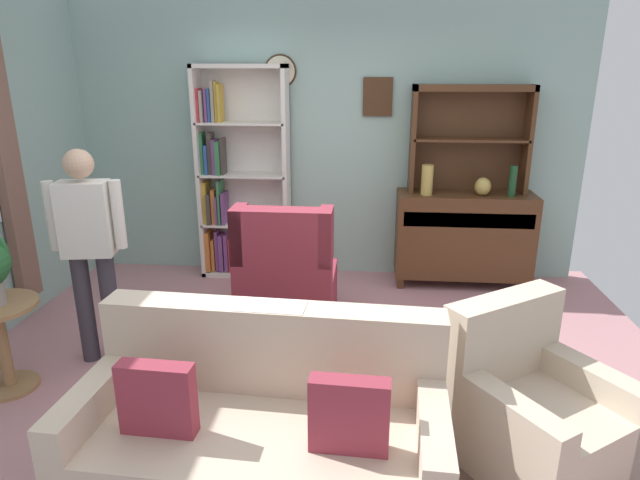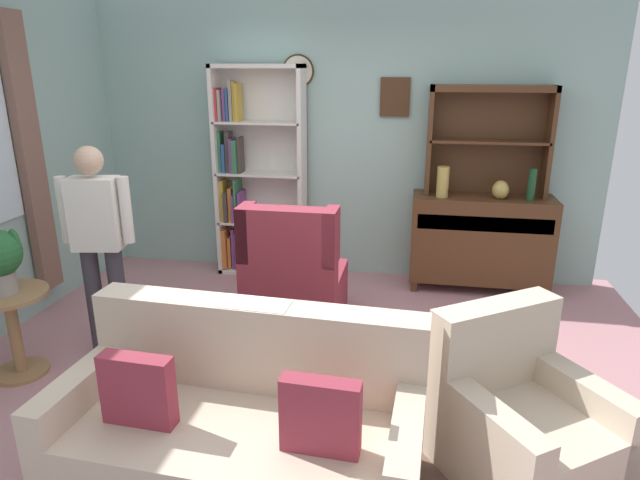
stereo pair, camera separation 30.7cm
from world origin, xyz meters
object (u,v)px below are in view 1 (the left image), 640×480
sideboard_hutch (470,124)px  armchair_floral (532,414)px  bottle_wine (513,181)px  book_stack (310,337)px  couch_floral (262,435)px  plant_stand (1,337)px  person_reading (89,243)px  bookshelf (235,180)px  vase_tall (427,180)px  sideboard (463,235)px  wingback_chair (287,281)px  vase_round (483,187)px  coffee_table (291,352)px

sideboard_hutch → armchair_floral: bearing=-90.6°
bottle_wine → book_stack: bottle_wine is taller
couch_floral → book_stack: couch_floral is taller
plant_stand → person_reading: size_ratio=0.40×
bookshelf → plant_stand: (-1.06, -2.25, -0.61)m
vase_tall → couch_floral: size_ratio=0.15×
vase_tall → couch_floral: vase_tall is taller
bookshelf → vase_tall: (1.87, -0.17, 0.07)m
sideboard → plant_stand: bearing=-146.9°
plant_stand → couch_floral: bearing=-21.5°
bookshelf → person_reading: bearing=-108.5°
vase_tall → wingback_chair: 1.68m
bottle_wine → vase_round: bearing=175.1°
vase_tall → couch_floral: 3.11m
vase_tall → couch_floral: (-1.05, -2.83, -0.75)m
wingback_chair → plant_stand: size_ratio=1.69×
vase_tall → sideboard: bearing=11.6°
sideboard → person_reading: bearing=-148.9°
bookshelf → bottle_wine: 2.66m
sideboard_hutch → wingback_chair: sideboard_hutch is taller
armchair_floral → coffee_table: armchair_floral is taller
couch_floral → book_stack: (0.16, 0.74, 0.17)m
sideboard → bottle_wine: bottle_wine is taller
bookshelf → wingback_chair: (0.67, -1.11, -0.61)m
sideboard_hutch → couch_floral: size_ratio=0.60×
bookshelf → plant_stand: bearing=-115.2°
vase_tall → bottle_wine: bottle_wine is taller
vase_round → book_stack: bearing=-123.9°
person_reading → coffee_table: size_ratio=1.95×
person_reading → book_stack: (1.59, -0.44, -0.43)m
coffee_table → armchair_floral: bearing=-17.3°
bottle_wine → armchair_floral: size_ratio=0.27×
sideboard → armchair_floral: (-0.03, -2.57, -0.22)m
sideboard → couch_floral: 3.25m
sideboard_hutch → bottle_wine: size_ratio=3.78×
sideboard_hutch → armchair_floral: 2.97m
sideboard → armchair_floral: sideboard is taller
sideboard_hutch → wingback_chair: (-1.59, -1.14, -1.18)m
bottle_wine → plant_stand: size_ratio=0.47×
bookshelf → book_stack: (0.98, -2.25, -0.51)m
couch_floral → sideboard: bearing=63.6°
vase_tall → bottle_wine: bearing=-0.7°
sideboard → couch_floral: sideboard is taller
couch_floral → plant_stand: couch_floral is taller
coffee_table → sideboard: bearing=56.8°
bookshelf → coffee_table: bookshelf is taller
armchair_floral → bottle_wine: bearing=80.4°
wingback_chair → person_reading: (-1.28, -0.70, 0.52)m
vase_round → plant_stand: vase_round is taller
sideboard_hutch → book_stack: (-1.28, -2.27, -1.08)m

